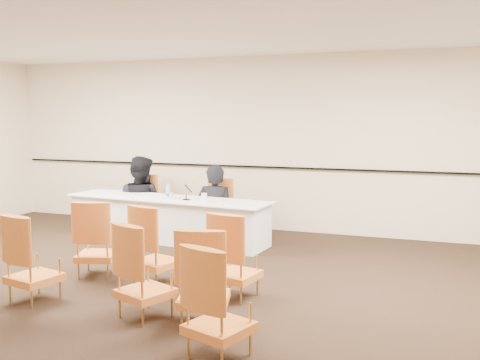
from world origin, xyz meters
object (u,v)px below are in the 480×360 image
(water_bottle, at_px, (168,191))
(coffee_cup, at_px, (204,198))
(panelist_main_chair, at_px, (215,209))
(aud_chair_back_left, at_px, (34,257))
(microphone, at_px, (186,191))
(panelist_second_chair, at_px, (140,202))
(panel_table, at_px, (167,219))
(aud_chair_back_mid, at_px, (145,270))
(drinking_glass, at_px, (171,196))
(aud_chair_front_mid, at_px, (156,244))
(aud_chair_back_right, at_px, (204,276))
(aud_chair_front_right, at_px, (235,255))
(aud_chair_front_left, at_px, (97,238))
(aud_chair_extra, at_px, (219,301))
(panelist_main, at_px, (215,218))
(panelist_second, at_px, (141,208))

(water_bottle, xyz_separation_m, coffee_cup, (0.68, -0.14, -0.05))
(panelist_main_chair, height_order, aud_chair_back_left, same)
(microphone, bearing_deg, panelist_second_chair, 154.23)
(panel_table, bearing_deg, aud_chair_back_mid, -60.47)
(drinking_glass, distance_m, aud_chair_back_mid, 3.22)
(aud_chair_front_mid, bearing_deg, panelist_main_chair, 112.17)
(aud_chair_back_mid, bearing_deg, aud_chair_front_mid, 134.89)
(aud_chair_back_mid, relative_size, aud_chair_back_right, 1.00)
(panelist_main_chair, height_order, panelist_second_chair, same)
(panel_table, height_order, drinking_glass, drinking_glass)
(drinking_glass, bearing_deg, aud_chair_front_right, -48.89)
(aud_chair_back_mid, bearing_deg, aud_chair_back_right, 23.98)
(drinking_glass, relative_size, aud_chair_front_left, 0.11)
(coffee_cup, xyz_separation_m, aud_chair_extra, (1.62, -3.41, -0.28))
(panel_table, bearing_deg, panelist_main_chair, 42.07)
(aud_chair_back_mid, bearing_deg, panel_table, 135.36)
(aud_chair_front_right, height_order, aud_chair_extra, same)
(water_bottle, bearing_deg, panelist_second_chair, 143.23)
(panelist_main, height_order, aud_chair_back_right, panelist_main)
(panelist_main_chair, bearing_deg, aud_chair_back_mid, -72.84)
(panelist_second, bearing_deg, aud_chair_back_right, 131.41)
(aud_chair_front_left, bearing_deg, aud_chair_back_right, -45.25)
(drinking_glass, bearing_deg, aud_chair_front_mid, -67.99)
(panelist_second_chair, height_order, aud_chair_front_right, same)
(aud_chair_extra, bearing_deg, aud_chair_back_mid, 169.38)
(aud_chair_back_mid, bearing_deg, microphone, 129.53)
(microphone, height_order, drinking_glass, microphone)
(aud_chair_back_mid, bearing_deg, panelist_second_chair, 142.44)
(panelist_main_chair, height_order, coffee_cup, panelist_main_chair)
(panelist_main_chair, relative_size, drinking_glass, 9.50)
(aud_chair_front_left, relative_size, aud_chair_front_right, 1.00)
(aud_chair_front_right, bearing_deg, aud_chair_back_mid, -115.79)
(coffee_cup, height_order, aud_chair_back_right, aud_chair_back_right)
(aud_chair_front_mid, height_order, aud_chair_back_right, same)
(microphone, distance_m, aud_chair_back_right, 3.30)
(panelist_second, bearing_deg, microphone, 153.08)
(panelist_second_chair, height_order, microphone, microphone)
(aud_chair_front_right, xyz_separation_m, aud_chair_back_left, (-1.98, -0.82, 0.00))
(aud_chair_front_left, relative_size, aud_chair_back_left, 1.00)
(panelist_main, xyz_separation_m, aud_chair_back_mid, (0.71, -3.50, 0.15))
(microphone, distance_m, coffee_cup, 0.35)
(panelist_main_chair, relative_size, microphone, 3.33)
(coffee_cup, xyz_separation_m, aud_chair_back_mid, (0.61, -2.84, -0.28))
(panel_table, distance_m, aud_chair_front_left, 2.00)
(panelist_second, height_order, coffee_cup, panelist_second)
(coffee_cup, relative_size, aud_chair_back_right, 0.14)
(panelist_main, relative_size, aud_chair_extra, 1.85)
(panelist_main_chair, distance_m, aud_chair_front_mid, 2.53)
(coffee_cup, height_order, aud_chair_back_mid, aud_chair_back_mid)
(aud_chair_front_left, relative_size, aud_chair_extra, 1.00)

